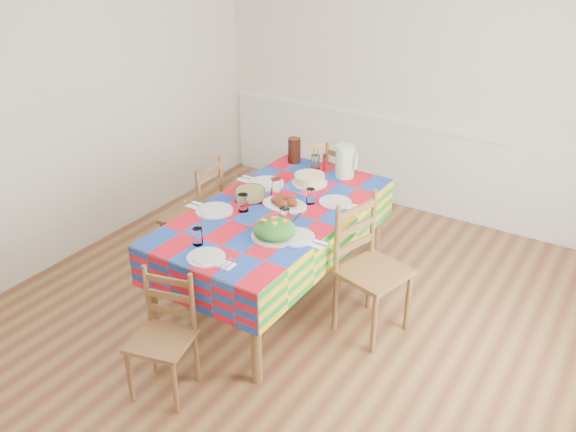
{
  "coord_description": "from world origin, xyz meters",
  "views": [
    {
      "loc": [
        2.0,
        -3.09,
        2.87
      ],
      "look_at": [
        -0.11,
        0.22,
        0.85
      ],
      "focal_mm": 38.0,
      "sensor_mm": 36.0,
      "label": 1
    }
  ],
  "objects_px": {
    "tea_pitcher": "(294,150)",
    "chair_left": "(197,216)",
    "meat_platter": "(285,203)",
    "green_pitcher": "(345,161)",
    "chair_right": "(369,269)",
    "dining_table": "(275,219)",
    "chair_near": "(164,337)",
    "chair_far": "(349,189)"
  },
  "relations": [
    {
      "from": "dining_table",
      "to": "chair_left",
      "type": "distance_m",
      "value": 0.83
    },
    {
      "from": "chair_left",
      "to": "tea_pitcher",
      "type": "bearing_deg",
      "value": 142.82
    },
    {
      "from": "dining_table",
      "to": "meat_platter",
      "type": "distance_m",
      "value": 0.15
    },
    {
      "from": "meat_platter",
      "to": "chair_near",
      "type": "distance_m",
      "value": 1.42
    },
    {
      "from": "chair_near",
      "to": "chair_left",
      "type": "xyz_separation_m",
      "value": [
        -0.8,
        1.29,
        0.09
      ]
    },
    {
      "from": "green_pitcher",
      "to": "chair_near",
      "type": "distance_m",
      "value": 2.19
    },
    {
      "from": "tea_pitcher",
      "to": "chair_near",
      "type": "relative_size",
      "value": 0.27
    },
    {
      "from": "tea_pitcher",
      "to": "chair_left",
      "type": "relative_size",
      "value": 0.22
    },
    {
      "from": "chair_near",
      "to": "chair_left",
      "type": "relative_size",
      "value": 0.83
    },
    {
      "from": "green_pitcher",
      "to": "chair_far",
      "type": "relative_size",
      "value": 0.3
    },
    {
      "from": "meat_platter",
      "to": "green_pitcher",
      "type": "xyz_separation_m",
      "value": [
        0.12,
        0.76,
        0.11
      ]
    },
    {
      "from": "meat_platter",
      "to": "green_pitcher",
      "type": "relative_size",
      "value": 1.33
    },
    {
      "from": "tea_pitcher",
      "to": "meat_platter",
      "type": "bearing_deg",
      "value": -62.93
    },
    {
      "from": "chair_far",
      "to": "green_pitcher",
      "type": "bearing_deg",
      "value": 124.61
    },
    {
      "from": "meat_platter",
      "to": "chair_left",
      "type": "height_order",
      "value": "chair_left"
    },
    {
      "from": "chair_far",
      "to": "chair_left",
      "type": "bearing_deg",
      "value": 71.62
    },
    {
      "from": "green_pitcher",
      "to": "chair_right",
      "type": "xyz_separation_m",
      "value": [
        0.65,
        -0.83,
        -0.42
      ]
    },
    {
      "from": "chair_left",
      "to": "chair_right",
      "type": "relative_size",
      "value": 0.99
    },
    {
      "from": "chair_left",
      "to": "dining_table",
      "type": "bearing_deg",
      "value": 78.44
    },
    {
      "from": "chair_near",
      "to": "dining_table",
      "type": "bearing_deg",
      "value": 75.31
    },
    {
      "from": "dining_table",
      "to": "chair_far",
      "type": "xyz_separation_m",
      "value": [
        -0.01,
        1.28,
        -0.25
      ]
    },
    {
      "from": "tea_pitcher",
      "to": "dining_table",
      "type": "bearing_deg",
      "value": -66.95
    },
    {
      "from": "chair_near",
      "to": "chair_right",
      "type": "relative_size",
      "value": 0.82
    },
    {
      "from": "green_pitcher",
      "to": "tea_pitcher",
      "type": "xyz_separation_m",
      "value": [
        -0.53,
        0.04,
        -0.02
      ]
    },
    {
      "from": "dining_table",
      "to": "chair_far",
      "type": "distance_m",
      "value": 1.3
    },
    {
      "from": "dining_table",
      "to": "chair_far",
      "type": "height_order",
      "value": "chair_far"
    },
    {
      "from": "dining_table",
      "to": "chair_right",
      "type": "relative_size",
      "value": 1.96
    },
    {
      "from": "green_pitcher",
      "to": "tea_pitcher",
      "type": "height_order",
      "value": "green_pitcher"
    },
    {
      "from": "green_pitcher",
      "to": "chair_right",
      "type": "relative_size",
      "value": 0.27
    },
    {
      "from": "meat_platter",
      "to": "green_pitcher",
      "type": "bearing_deg",
      "value": 80.66
    },
    {
      "from": "chair_far",
      "to": "chair_right",
      "type": "relative_size",
      "value": 0.88
    },
    {
      "from": "meat_platter",
      "to": "chair_right",
      "type": "xyz_separation_m",
      "value": [
        0.77,
        -0.07,
        -0.31
      ]
    },
    {
      "from": "meat_platter",
      "to": "chair_left",
      "type": "bearing_deg",
      "value": -175.01
    },
    {
      "from": "green_pitcher",
      "to": "chair_near",
      "type": "relative_size",
      "value": 0.33
    },
    {
      "from": "meat_platter",
      "to": "chair_left",
      "type": "xyz_separation_m",
      "value": [
        -0.84,
        -0.07,
        -0.31
      ]
    },
    {
      "from": "chair_right",
      "to": "chair_near",
      "type": "bearing_deg",
      "value": 162.47
    },
    {
      "from": "meat_platter",
      "to": "tea_pitcher",
      "type": "xyz_separation_m",
      "value": [
        -0.41,
        0.8,
        0.09
      ]
    },
    {
      "from": "chair_near",
      "to": "chair_far",
      "type": "distance_m",
      "value": 2.56
    },
    {
      "from": "dining_table",
      "to": "meat_platter",
      "type": "bearing_deg",
      "value": 67.88
    },
    {
      "from": "chair_near",
      "to": "chair_left",
      "type": "distance_m",
      "value": 1.52
    },
    {
      "from": "dining_table",
      "to": "chair_right",
      "type": "distance_m",
      "value": 0.83
    },
    {
      "from": "tea_pitcher",
      "to": "chair_far",
      "type": "distance_m",
      "value": 0.7
    }
  ]
}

